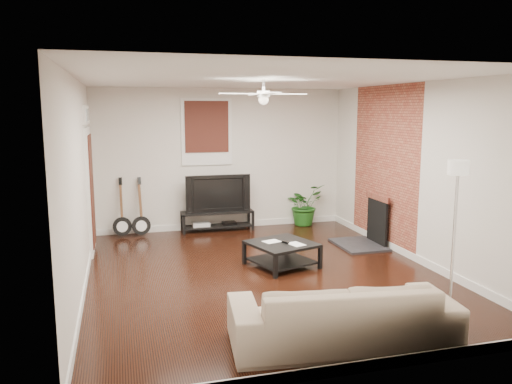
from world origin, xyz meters
TOP-DOWN VIEW (x-y plane):
  - room at (0.00, 0.00)m, footprint 5.01×6.01m
  - brick_accent at (2.49, 1.00)m, footprint 0.02×2.20m
  - fireplace at (2.20, 1.00)m, footprint 0.80×1.10m
  - window_back at (-0.30, 2.97)m, footprint 1.00×0.06m
  - door_left at (-2.46, 1.90)m, footprint 0.08×1.00m
  - tv_stand at (-0.14, 2.78)m, footprint 1.42×0.38m
  - tv at (-0.14, 2.80)m, footprint 1.27×0.17m
  - coffee_table at (0.37, 0.24)m, footprint 1.12×1.12m
  - sofa at (0.15, -2.39)m, footprint 2.37×1.16m
  - floor_lamp at (1.50, -2.29)m, footprint 0.34×0.34m
  - potted_plant at (1.70, 2.82)m, footprint 0.98×0.93m
  - guitar_left at (-1.98, 2.75)m, footprint 0.36×0.26m
  - guitar_right at (-1.63, 2.72)m, footprint 0.38×0.29m
  - ceiling_fan at (0.00, 0.00)m, footprint 1.24×1.24m

SIDE VIEW (x-z plane):
  - coffee_table at x=0.37m, z-range 0.00..0.37m
  - tv_stand at x=-0.14m, z-range 0.00..0.40m
  - sofa at x=0.15m, z-range 0.00..0.67m
  - potted_plant at x=1.70m, z-range 0.00..0.86m
  - fireplace at x=2.20m, z-range 0.00..0.92m
  - guitar_left at x=-1.98m, z-range 0.00..1.14m
  - guitar_right at x=-1.63m, z-range 0.00..1.14m
  - tv at x=-0.14m, z-range 0.40..1.13m
  - floor_lamp at x=1.50m, z-range 0.00..1.86m
  - door_left at x=-2.46m, z-range 0.00..2.50m
  - room at x=0.00m, z-range 0.00..2.80m
  - brick_accent at x=2.49m, z-range 0.00..2.80m
  - window_back at x=-0.30m, z-range 1.30..2.60m
  - ceiling_fan at x=0.00m, z-range 2.44..2.76m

